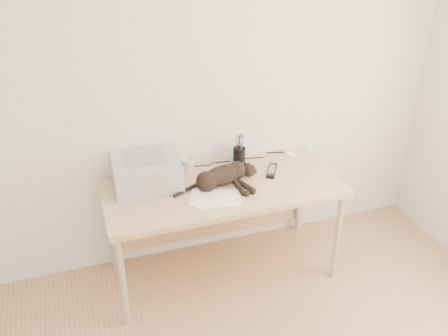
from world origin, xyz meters
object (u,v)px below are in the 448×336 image
object	(u,v)px
printer	(146,172)
mouse	(289,152)
cat	(221,177)
desk	(219,196)
mug	(188,164)
pen_cup	(239,155)

from	to	relation	value
printer	mouse	world-z (taller)	printer
mouse	printer	bearing A→B (deg)	178.77
printer	cat	size ratio (longest dim) A/B	0.71
desk	cat	distance (m)	0.21
cat	mouse	xyz separation A→B (m)	(0.63, 0.27, -0.05)
desk	mug	xyz separation A→B (m)	(-0.17, 0.19, 0.18)
desk	mug	size ratio (longest dim) A/B	15.30
desk	printer	bearing A→B (deg)	170.08
mug	pen_cup	distance (m)	0.38
desk	pen_cup	xyz separation A→B (m)	(0.21, 0.18, 0.20)
printer	desk	bearing A→B (deg)	-9.92
desk	mug	distance (m)	0.31
printer	mouse	xyz separation A→B (m)	(1.10, 0.11, -0.08)
desk	cat	size ratio (longest dim) A/B	2.55
desk	pen_cup	world-z (taller)	pen_cup
cat	mug	world-z (taller)	cat
desk	cat	bearing A→B (deg)	-97.69
printer	cat	xyz separation A→B (m)	(0.47, -0.16, -0.04)
mug	mouse	distance (m)	0.78
mouse	mug	bearing A→B (deg)	173.04
mug	pen_cup	xyz separation A→B (m)	(0.38, -0.01, 0.02)
pen_cup	mouse	xyz separation A→B (m)	(0.40, 0.01, -0.05)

